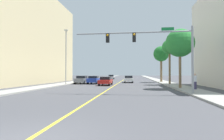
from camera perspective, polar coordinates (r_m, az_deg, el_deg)
name	(u,v)px	position (r m, az deg, el deg)	size (l,w,h in m)	color
ground	(123,80)	(46.52, 3.47, -3.39)	(192.00, 192.00, 0.00)	#47474C
sidewalk_left	(89,80)	(47.97, -7.44, -3.22)	(2.68, 168.00, 0.15)	#9E9B93
sidewalk_right	(158,80)	(46.82, 14.66, -3.25)	(2.68, 168.00, 0.15)	#9E9B93
lane_marking_center	(123,80)	(46.52, 3.47, -3.38)	(0.16, 144.00, 0.01)	yellow
building_left_near	(17,38)	(39.85, -28.47, 9.01)	(13.40, 26.07, 17.55)	beige
traffic_signal_mast	(153,44)	(16.58, 13.25, 8.20)	(10.70, 0.36, 5.96)	gray
street_lamp	(66,54)	(30.34, -14.71, 5.03)	(0.56, 0.28, 9.03)	gray
palm_near	(180,43)	(22.99, 21.14, 8.08)	(3.39, 3.39, 7.11)	brown
palm_mid	(170,48)	(30.41, 18.15, 6.90)	(2.41, 2.41, 7.27)	brown
palm_far	(161,54)	(37.72, 15.64, 4.93)	(3.14, 3.14, 7.33)	brown
car_silver	(111,77)	(56.75, -0.24, -2.24)	(1.86, 4.62, 1.39)	#BCBCC1
car_gray	(82,80)	(32.49, -9.70, -3.06)	(1.93, 4.42, 1.44)	slate
car_red	(106,81)	(27.88, -2.06, -3.53)	(1.79, 4.11, 1.35)	red
car_blue	(94,80)	(31.72, -5.94, -3.15)	(1.79, 3.83, 1.41)	#1E389E
car_white	(129,79)	(36.06, 5.41, -2.91)	(1.89, 4.49, 1.41)	white
pedestrian	(195,81)	(21.30, 25.33, -3.36)	(0.38, 0.38, 1.72)	#3F3859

